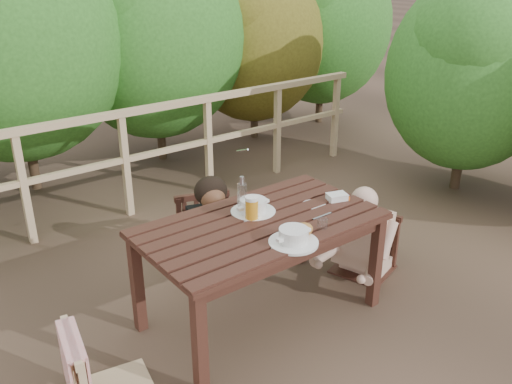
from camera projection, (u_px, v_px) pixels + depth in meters
ground at (260, 315)px, 3.69m from camera, size 60.00×60.00×0.00m
table at (261, 271)px, 3.55m from camera, size 1.52×0.86×0.70m
chair_left at (108, 332)px, 2.84m from camera, size 0.50×0.50×0.87m
chair_far at (208, 206)px, 4.22m from camera, size 0.58×0.58×0.92m
chair_right at (367, 222)px, 4.06m from camera, size 0.52×0.52×0.83m
woman at (206, 192)px, 4.19m from camera, size 0.61×0.68×1.14m
diner_right at (372, 198)px, 4.01m from camera, size 0.72×0.64×1.21m
railing at (126, 164)px, 4.94m from camera, size 5.60×0.10×1.01m
soup_near at (294, 236)px, 3.14m from camera, size 0.29×0.29×0.10m
soup_far at (253, 206)px, 3.52m from camera, size 0.29×0.29×0.10m
bread_roll at (303, 230)px, 3.24m from camera, size 0.14×0.10×0.08m
beer_glass at (252, 209)px, 3.41m from camera, size 0.09×0.09×0.16m
bottle at (242, 195)px, 3.49m from camera, size 0.06×0.06×0.26m
tumbler at (322, 225)px, 3.30m from camera, size 0.07×0.07×0.08m
butter_tub at (337, 198)px, 3.70m from camera, size 0.16×0.13×0.06m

